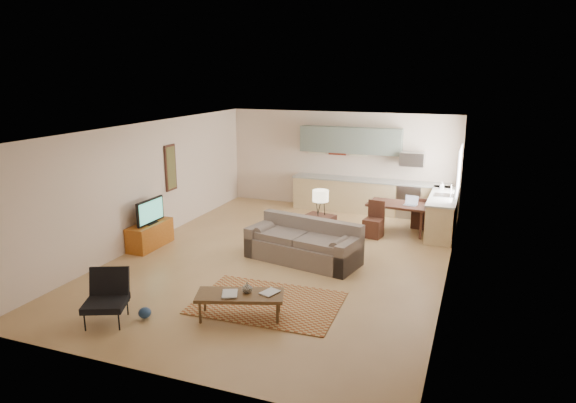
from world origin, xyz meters
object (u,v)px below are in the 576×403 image
at_px(tv_credenza, 150,235).
at_px(dining_table, 398,218).
at_px(coffee_table, 240,306).
at_px(sofa, 303,241).
at_px(console_table, 320,231).
at_px(armchair, 105,298).

xyz_separation_m(tv_credenza, dining_table, (4.94, 3.01, 0.09)).
bearing_deg(coffee_table, sofa, 69.07).
bearing_deg(console_table, sofa, -80.79).
bearing_deg(tv_credenza, console_table, 21.35).
bearing_deg(sofa, coffee_table, -80.48).
xyz_separation_m(armchair, dining_table, (3.45, 6.23, -0.05)).
height_order(sofa, armchair, sofa).
bearing_deg(console_table, armchair, -101.26).
relative_size(tv_credenza, console_table, 1.64).
bearing_deg(console_table, dining_table, 61.22).
bearing_deg(tv_credenza, sofa, 6.16).
bearing_deg(dining_table, sofa, -114.82).
relative_size(tv_credenza, dining_table, 0.84).
xyz_separation_m(coffee_table, tv_credenza, (-3.34, 2.35, 0.07)).
height_order(armchair, dining_table, armchair).
relative_size(sofa, armchair, 2.98).
relative_size(coffee_table, dining_table, 0.97).
bearing_deg(coffee_table, dining_table, 54.56).
bearing_deg(coffee_table, armchair, -173.59).
relative_size(coffee_table, tv_credenza, 1.16).
distance_m(sofa, tv_credenza, 3.46).
height_order(tv_credenza, console_table, console_table).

